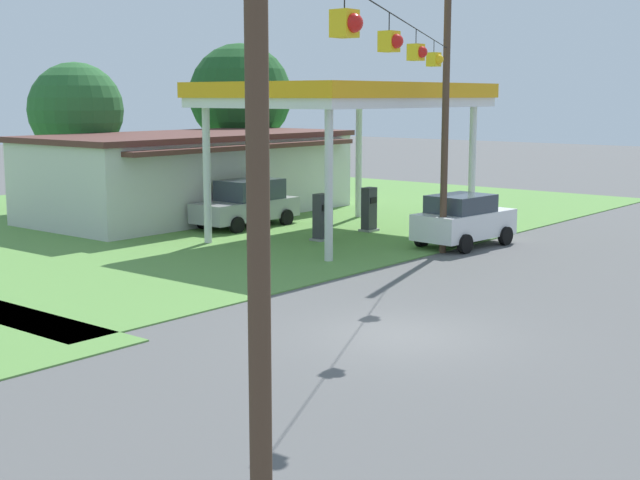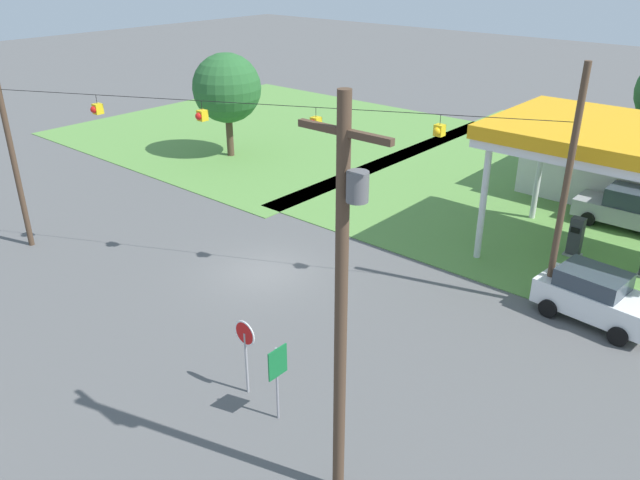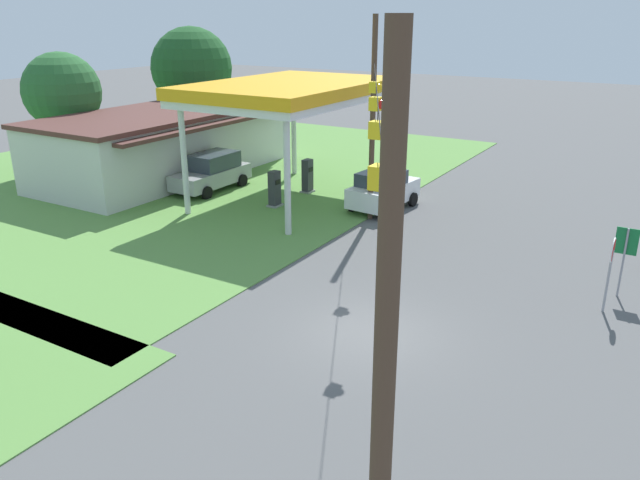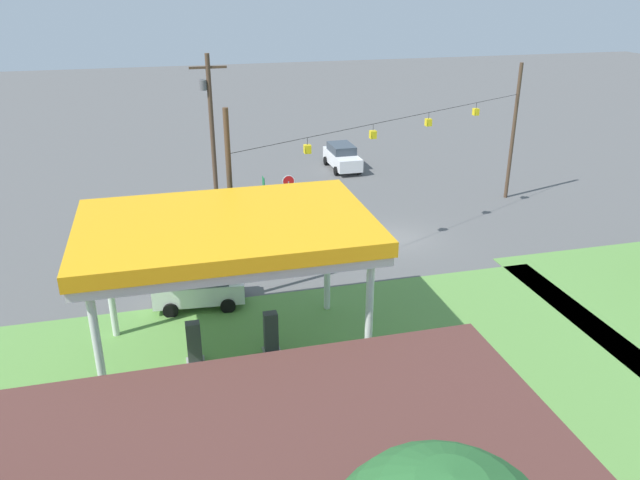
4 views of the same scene
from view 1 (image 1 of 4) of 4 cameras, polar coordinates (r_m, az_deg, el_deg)
name	(u,v)px [view 1 (image 1 of 4)]	position (r m, az deg, el deg)	size (l,w,h in m)	color
ground_plane	(400,335)	(20.54, 5.12, -6.08)	(160.00, 160.00, 0.00)	#565656
grass_verge_station_corner	(218,211)	(42.20, -6.56, 1.83)	(36.00, 28.00, 0.04)	#5B8E42
gas_station_canopy	(346,97)	(34.19, 1.70, 9.16)	(10.59, 7.13, 5.88)	silver
gas_station_store	(193,174)	(40.94, -8.15, 4.19)	(14.99, 7.64, 3.74)	silver
fuel_pump_near	(321,219)	(33.32, 0.07, 1.37)	(0.71, 0.56, 1.79)	gray
fuel_pump_far	(369,211)	(35.68, 3.16, 1.88)	(0.71, 0.56, 1.79)	gray
car_at_pumps_front	(463,220)	(32.61, 9.17, 1.29)	(4.21, 2.39, 1.89)	white
car_at_pumps_rear	(247,203)	(37.05, -4.69, 2.36)	(4.76, 2.12, 1.98)	#9E9EA3
signal_span_gantry	(403,120)	(19.81, 5.35, 7.68)	(20.03, 10.24, 8.96)	#4C3828
tree_behind_station	(76,110)	(43.60, -15.35, 8.01)	(4.43, 4.43, 6.97)	#4C3828
tree_far_back	(240,95)	(48.93, -5.12, 9.20)	(5.54, 5.54, 8.20)	#4C3828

